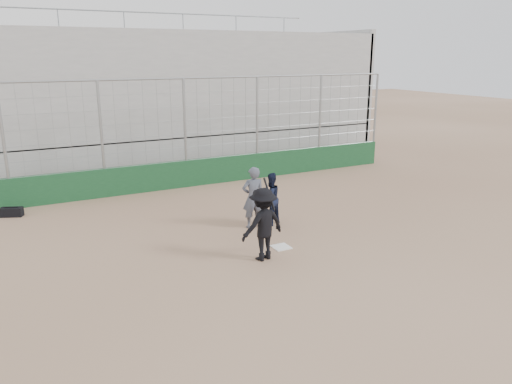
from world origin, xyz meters
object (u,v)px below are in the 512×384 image
umpire (253,201)px  batter_at_plate (263,224)px  equipment_bag (12,212)px  catcher_crouched (271,208)px

umpire → batter_at_plate: bearing=78.9°
equipment_bag → catcher_crouched: bearing=-33.5°
batter_at_plate → catcher_crouched: size_ratio=1.82×
catcher_crouched → equipment_bag: bearing=146.5°
catcher_crouched → equipment_bag: 8.02m
umpire → equipment_bag: umpire is taller
batter_at_plate → equipment_bag: (-5.28, 6.51, -0.76)m
umpire → equipment_bag: (-6.14, 4.36, -0.66)m
batter_at_plate → equipment_bag: 8.42m
umpire → equipment_bag: size_ratio=2.27×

